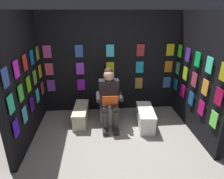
# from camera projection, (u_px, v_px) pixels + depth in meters

# --- Properties ---
(ground_plane) EXTENTS (30.00, 30.00, 0.00)m
(ground_plane) POSITION_uv_depth(u_px,v_px,m) (119.00, 166.00, 3.04)
(ground_plane) COLOR gray
(display_wall_back) EXTENTS (3.15, 0.14, 2.24)m
(display_wall_back) POSITION_uv_depth(u_px,v_px,m) (110.00, 63.00, 4.44)
(display_wall_back) COLOR black
(display_wall_back) RESTS_ON ground
(display_wall_left) EXTENTS (0.14, 1.92, 2.24)m
(display_wall_left) POSITION_uv_depth(u_px,v_px,m) (199.00, 75.00, 3.63)
(display_wall_left) COLOR black
(display_wall_left) RESTS_ON ground
(display_wall_right) EXTENTS (0.14, 1.92, 2.24)m
(display_wall_right) POSITION_uv_depth(u_px,v_px,m) (23.00, 80.00, 3.39)
(display_wall_right) COLOR black
(display_wall_right) RESTS_ON ground
(toilet) EXTENTS (0.41, 0.56, 0.77)m
(toilet) POSITION_uv_depth(u_px,v_px,m) (108.00, 105.00, 4.26)
(toilet) COLOR white
(toilet) RESTS_ON ground
(person_reading) EXTENTS (0.53, 0.68, 1.19)m
(person_reading) POSITION_uv_depth(u_px,v_px,m) (109.00, 98.00, 3.95)
(person_reading) COLOR black
(person_reading) RESTS_ON ground
(comic_longbox_near) EXTENTS (0.32, 0.82, 0.35)m
(comic_longbox_near) POSITION_uv_depth(u_px,v_px,m) (81.00, 115.00, 4.18)
(comic_longbox_near) COLOR beige
(comic_longbox_near) RESTS_ON ground
(comic_longbox_far) EXTENTS (0.37, 0.79, 0.39)m
(comic_longbox_far) POSITION_uv_depth(u_px,v_px,m) (145.00, 118.00, 4.02)
(comic_longbox_far) COLOR white
(comic_longbox_far) RESTS_ON ground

